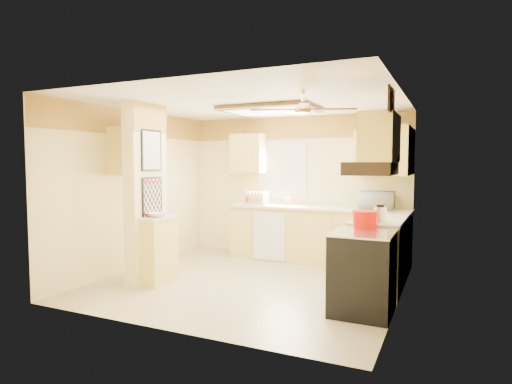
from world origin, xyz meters
The scene contains 34 objects.
floor centered at (0.00, 0.00, 0.00)m, with size 4.00×4.00×0.00m, color tan.
ceiling centered at (0.00, 0.00, 2.50)m, with size 4.00×4.00×0.00m, color white.
wall_back centered at (0.00, 1.90, 1.25)m, with size 4.00×4.00×0.00m, color #FFE89B.
wall_front centered at (0.00, -1.90, 1.25)m, with size 4.00×4.00×0.00m, color #FFE89B.
wall_left centered at (-2.00, 0.00, 1.25)m, with size 3.80×3.80×0.00m, color #FFE89B.
wall_right centered at (2.00, 0.00, 1.25)m, with size 3.80×3.80×0.00m, color #FFE89B.
wallpaper_border centered at (0.00, 1.88, 2.30)m, with size 4.00×0.02×0.40m, color #FFCA4B.
partition_column centered at (-1.35, -0.55, 1.25)m, with size 0.20×0.70×2.50m, color #FFE89B.
partition_ledge centered at (-1.13, -0.55, 0.45)m, with size 0.25×0.55×0.90m, color #F1D569.
ledge_top centered at (-1.13, -0.55, 0.92)m, with size 0.28×0.58×0.04m, color white.
lower_cabinets_back centered at (0.50, 1.60, 0.45)m, with size 3.00×0.60×0.90m, color #F1D569.
lower_cabinets_right centered at (1.70, 0.60, 0.45)m, with size 0.60×1.40×0.90m, color #F1D569.
countertop_back centered at (0.50, 1.59, 0.92)m, with size 3.04×0.64×0.04m, color white.
countertop_right centered at (1.69, 0.60, 0.92)m, with size 0.64×1.44×0.04m, color white.
dishwasher_panel centered at (-0.25, 1.29, 0.43)m, with size 0.58×0.02×0.80m, color white.
window centered at (-0.25, 1.89, 1.55)m, with size 0.92×0.02×1.02m.
upper_cab_back_left centered at (-0.85, 1.72, 1.85)m, with size 0.60×0.35×0.70m, color #F1D569.
upper_cab_back_right centered at (1.55, 1.72, 1.85)m, with size 0.90×0.35×0.70m, color #F1D569.
upper_cab_right centered at (1.82, 1.25, 1.85)m, with size 0.35×1.00×0.70m, color #F1D569.
upper_cab_left_wall centered at (-1.82, -0.25, 1.85)m, with size 0.35×0.75×0.70m, color #F1D569.
upper_cab_over_stove centered at (1.82, -0.55, 1.95)m, with size 0.35×0.76×0.52m, color #F1D569.
stove centered at (1.67, -0.55, 0.46)m, with size 0.68×0.77×0.92m.
range_hood centered at (1.74, -0.55, 1.62)m, with size 0.50×0.76×0.14m, color black.
poster_menu centered at (-1.24, -0.55, 1.85)m, with size 0.02×0.42×0.57m.
poster_nashville centered at (-1.24, -0.55, 1.20)m, with size 0.02×0.42×0.57m.
ceiling_light_panel centered at (0.10, 0.50, 2.46)m, with size 1.35×0.95×0.06m.
ceiling_fan centered at (1.00, -0.70, 2.29)m, with size 1.15×1.15×0.26m.
vent_grate centered at (1.98, -0.90, 2.30)m, with size 0.02×0.40×0.25m, color black.
microwave centered at (1.47, 1.63, 1.09)m, with size 0.53×0.36×0.29m, color white.
bowl centered at (-1.10, -0.61, 0.97)m, with size 0.25×0.25×0.06m, color white.
dutch_oven centered at (1.63, -0.27, 1.02)m, with size 0.31×0.31×0.20m.
kettle centered at (1.76, 0.04, 1.05)m, with size 0.15×0.15×0.23m.
dish_rack centered at (-0.61, 1.57, 1.02)m, with size 0.40×0.31×0.22m.
utensil_crock centered at (-0.08, 1.71, 1.01)m, with size 0.10×0.10×0.20m.
Camera 1 is at (2.54, -5.33, 1.69)m, focal length 30.00 mm.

